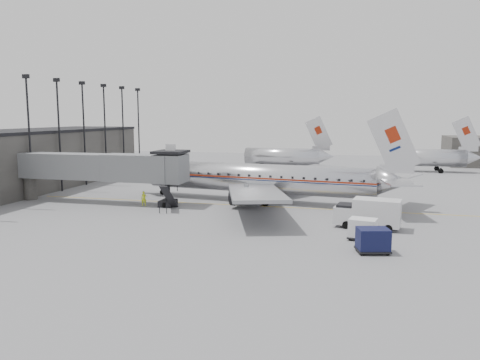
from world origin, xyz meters
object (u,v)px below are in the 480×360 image
object	(u,v)px
baggage_cart_navy	(373,240)
ramp_worker	(144,199)
service_van	(368,213)
baggage_cart_white	(363,229)
airliner	(262,178)

from	to	relation	value
baggage_cart_navy	ramp_worker	xyz separation A→B (m)	(-24.91, 13.00, -0.16)
service_van	ramp_worker	world-z (taller)	service_van
ramp_worker	baggage_cart_navy	bearing A→B (deg)	-45.74
baggage_cart_navy	baggage_cart_white	distance (m)	3.73
airliner	baggage_cart_navy	size ratio (longest dim) A/B	12.69
service_van	baggage_cart_white	size ratio (longest dim) A/B	2.38
service_van	baggage_cart_navy	distance (m)	8.03
baggage_cart_white	ramp_worker	size ratio (longest dim) A/B	1.53
service_van	baggage_cart_white	bearing A→B (deg)	-87.73
service_van	ramp_worker	bearing A→B (deg)	177.72
service_van	baggage_cart_white	world-z (taller)	service_van
service_van	baggage_cart_white	distance (m)	4.40
airliner	service_van	bearing A→B (deg)	-34.61
service_van	baggage_cart_navy	world-z (taller)	service_van
baggage_cart_white	ramp_worker	bearing A→B (deg)	170.15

